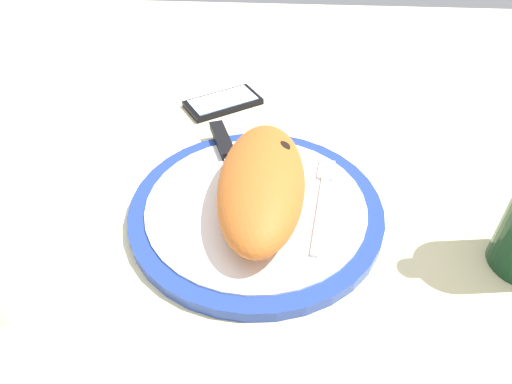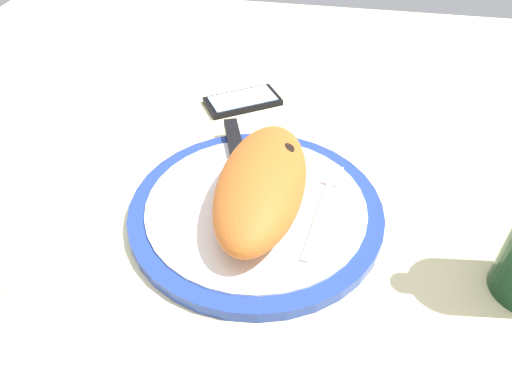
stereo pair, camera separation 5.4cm
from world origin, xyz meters
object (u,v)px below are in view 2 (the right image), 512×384
knife (236,150)px  smartphone (243,101)px  calzone (262,184)px  water_glass (3,246)px  plate (256,209)px  fork (324,200)px

knife → smartphone: 16.69cm
calzone → water_glass: bearing=118.9°
plate → water_glass: water_glass is taller
plate → knife: bearing=25.4°
fork → knife: 15.40cm
plate → water_glass: (-14.22, 25.12, 3.43)cm
plate → smartphone: size_ratio=2.32×
water_glass → calzone: bearing=-61.1°
water_glass → plate: bearing=-60.5°
calzone → water_glass: 29.49cm
plate → calzone: bearing=-88.7°
calzone → smartphone: (26.37, 8.02, -4.72)cm
water_glass → knife: bearing=-40.1°
fork → water_glass: size_ratio=1.78×
calzone → knife: 11.73cm
fork → knife: (7.94, 13.19, 0.29)cm
plate → fork: (2.06, -8.44, 1.18)cm
calzone → fork: (2.05, -7.76, -3.19)cm
fork → knife: bearing=58.9°
water_glass → smartphone: bearing=-23.6°
plate → knife: 11.17cm
water_glass → fork: bearing=-64.1°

